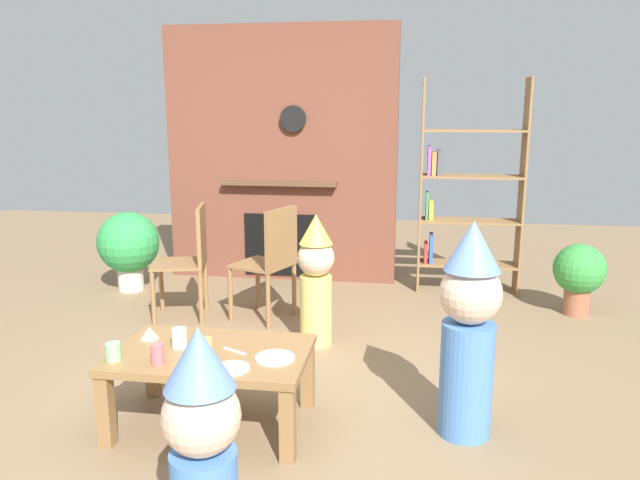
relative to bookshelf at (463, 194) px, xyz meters
name	(u,v)px	position (x,y,z in m)	size (l,w,h in m)	color
ground_plane	(283,402)	(-1.14, -2.40, -0.89)	(12.00, 12.00, 0.00)	#846B4C
brick_fireplace_feature	(281,157)	(-1.70, 0.20, 0.30)	(2.20, 0.28, 2.40)	brown
bookshelf	(463,194)	(0.00, 0.00, 0.00)	(0.90, 0.28, 1.90)	olive
coffee_table	(212,363)	(-1.45, -2.69, -0.54)	(1.00, 0.64, 0.41)	olive
paper_cup_near_left	(113,352)	(-1.89, -2.88, -0.44)	(0.07, 0.07, 0.09)	#8CD18C
paper_cup_near_right	(204,347)	(-1.47, -2.75, -0.44)	(0.08, 0.08, 0.09)	#F2CC4C
paper_cup_center	(158,354)	(-1.66, -2.89, -0.43)	(0.06, 0.06, 0.10)	#E5666B
paper_cup_far_left	(179,338)	(-1.63, -2.67, -0.43)	(0.08, 0.08, 0.10)	silver
paper_plate_front	(275,358)	(-1.11, -2.74, -0.47)	(0.20, 0.20, 0.01)	white
paper_plate_rear	(233,368)	(-1.28, -2.90, -0.47)	(0.16, 0.16, 0.01)	white
birthday_cake_slice	(149,333)	(-1.84, -2.58, -0.45)	(0.10, 0.10, 0.07)	#EAC68C
table_fork	(235,351)	(-1.33, -2.68, -0.48)	(0.15, 0.02, 0.01)	silver
child_with_cone_hat	(203,454)	(-1.12, -3.75, -0.39)	(0.26, 0.26, 0.95)	#4C7FC6
child_in_pink	(469,325)	(-0.16, -2.58, -0.31)	(0.31, 0.31, 1.11)	#4C7FC6
child_by_the_chairs	(316,277)	(-1.10, -1.50, -0.40)	(0.26, 0.26, 0.93)	#E0CC66
dining_chair_left	(190,255)	(-2.17, -1.07, -0.38)	(0.48, 0.48, 0.90)	olive
dining_chair_middle	(272,257)	(-1.52, -1.05, -0.38)	(0.52, 0.52, 0.90)	olive
potted_plant_tall	(579,273)	(0.89, -0.55, -0.54)	(0.41, 0.41, 0.58)	#9E5B42
potted_plant_short	(129,245)	(-2.99, -0.44, -0.46)	(0.55, 0.55, 0.73)	beige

